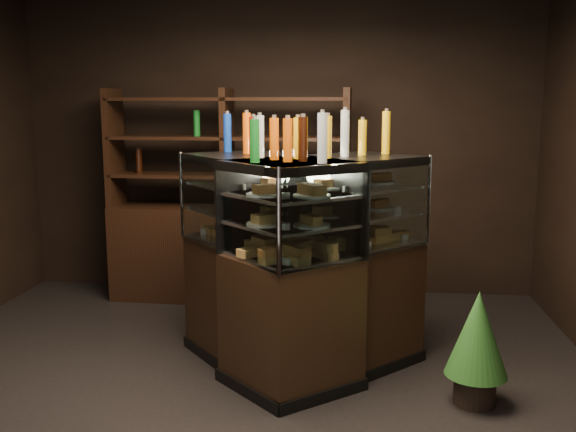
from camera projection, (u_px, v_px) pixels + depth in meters
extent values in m
plane|color=black|center=(231.00, 398.00, 4.11)|extent=(5.00, 5.00, 0.00)
cube|color=black|center=(277.00, 141.00, 6.30)|extent=(5.00, 0.02, 3.00)
cube|color=black|center=(0.00, 271.00, 1.40)|extent=(5.00, 0.02, 3.00)
cube|color=black|center=(325.00, 310.00, 4.47)|extent=(1.43, 1.43, 0.88)
cube|color=black|center=(324.00, 364.00, 4.54)|extent=(1.47, 1.47, 0.08)
cube|color=black|center=(326.00, 163.00, 4.29)|extent=(1.43, 1.43, 0.06)
cube|color=silver|center=(326.00, 247.00, 4.39)|extent=(1.35, 1.35, 0.02)
cube|color=silver|center=(326.00, 218.00, 4.36)|extent=(1.35, 1.35, 0.02)
cube|color=silver|center=(326.00, 190.00, 4.32)|extent=(1.35, 1.35, 0.02)
cube|color=white|center=(363.00, 210.00, 4.07)|extent=(0.96, 0.96, 0.62)
cylinder|color=silver|center=(429.00, 200.00, 4.50)|extent=(0.03, 0.03, 0.64)
cylinder|color=silver|center=(279.00, 222.00, 3.66)|extent=(0.03, 0.03, 0.64)
cube|color=black|center=(268.00, 307.00, 4.53)|extent=(1.37, 1.47, 0.88)
cube|color=black|center=(268.00, 361.00, 4.60)|extent=(1.41, 1.51, 0.08)
cube|color=black|center=(267.00, 162.00, 4.35)|extent=(1.37, 1.47, 0.06)
cube|color=silver|center=(268.00, 245.00, 4.45)|extent=(1.30, 1.39, 0.02)
cube|color=silver|center=(268.00, 216.00, 4.42)|extent=(1.30, 1.39, 0.02)
cube|color=silver|center=(267.00, 189.00, 4.38)|extent=(1.30, 1.39, 0.02)
cube|color=white|center=(223.00, 207.00, 4.21)|extent=(0.86, 1.05, 0.62)
cylinder|color=silver|center=(279.00, 222.00, 3.66)|extent=(0.03, 0.03, 0.64)
cylinder|color=silver|center=(182.00, 195.00, 4.77)|extent=(0.03, 0.03, 0.64)
cube|color=gold|center=(262.00, 255.00, 4.01)|extent=(0.19, 0.19, 0.06)
cube|color=gold|center=(286.00, 251.00, 4.12)|extent=(0.19, 0.19, 0.06)
cube|color=gold|center=(308.00, 246.00, 4.24)|extent=(0.19, 0.19, 0.06)
cube|color=gold|center=(329.00, 243.00, 4.36)|extent=(0.19, 0.19, 0.06)
cube|color=gold|center=(349.00, 239.00, 4.48)|extent=(0.19, 0.19, 0.06)
cube|color=gold|center=(368.00, 236.00, 4.59)|extent=(0.19, 0.19, 0.06)
cube|color=gold|center=(385.00, 232.00, 4.71)|extent=(0.19, 0.19, 0.06)
cylinder|color=white|center=(266.00, 224.00, 4.03)|extent=(0.24, 0.24, 0.02)
cube|color=gold|center=(266.00, 218.00, 4.03)|extent=(0.18, 0.18, 0.05)
cylinder|color=white|center=(326.00, 215.00, 4.35)|extent=(0.24, 0.24, 0.02)
cube|color=gold|center=(326.00, 210.00, 4.35)|extent=(0.18, 0.18, 0.05)
cylinder|color=white|center=(378.00, 207.00, 4.67)|extent=(0.24, 0.24, 0.02)
cube|color=gold|center=(378.00, 203.00, 4.66)|extent=(0.18, 0.18, 0.05)
cylinder|color=white|center=(266.00, 194.00, 4.00)|extent=(0.24, 0.24, 0.02)
cube|color=gold|center=(266.00, 189.00, 4.00)|extent=(0.18, 0.18, 0.05)
cylinder|color=white|center=(326.00, 188.00, 4.32)|extent=(0.24, 0.24, 0.02)
cube|color=gold|center=(326.00, 183.00, 4.31)|extent=(0.18, 0.18, 0.05)
cylinder|color=white|center=(378.00, 182.00, 4.64)|extent=(0.24, 0.24, 0.02)
cube|color=gold|center=(378.00, 177.00, 4.63)|extent=(0.18, 0.18, 0.05)
cube|color=gold|center=(225.00, 227.00, 4.89)|extent=(0.18, 0.20, 0.06)
cube|color=gold|center=(237.00, 232.00, 4.74)|extent=(0.18, 0.20, 0.06)
cube|color=gold|center=(250.00, 236.00, 4.58)|extent=(0.18, 0.20, 0.06)
cube|color=gold|center=(264.00, 240.00, 4.43)|extent=(0.18, 0.20, 0.06)
cube|color=gold|center=(278.00, 245.00, 4.27)|extent=(0.18, 0.20, 0.06)
cube|color=gold|center=(294.00, 251.00, 4.12)|extent=(0.18, 0.20, 0.06)
cube|color=gold|center=(311.00, 257.00, 3.96)|extent=(0.18, 0.20, 0.06)
cylinder|color=white|center=(232.00, 204.00, 4.83)|extent=(0.24, 0.24, 0.02)
cube|color=gold|center=(232.00, 199.00, 4.83)|extent=(0.17, 0.18, 0.05)
cylinder|color=white|center=(268.00, 213.00, 4.41)|extent=(0.24, 0.24, 0.02)
cube|color=gold|center=(268.00, 209.00, 4.41)|extent=(0.17, 0.18, 0.05)
cylinder|color=white|center=(310.00, 225.00, 3.99)|extent=(0.24, 0.24, 0.02)
cube|color=gold|center=(310.00, 220.00, 3.99)|extent=(0.17, 0.18, 0.05)
cylinder|color=white|center=(232.00, 179.00, 4.80)|extent=(0.24, 0.24, 0.02)
cube|color=gold|center=(232.00, 175.00, 4.80)|extent=(0.17, 0.18, 0.05)
cylinder|color=white|center=(267.00, 187.00, 4.38)|extent=(0.24, 0.24, 0.02)
cube|color=gold|center=(267.00, 182.00, 4.37)|extent=(0.17, 0.18, 0.05)
cylinder|color=white|center=(311.00, 195.00, 3.96)|extent=(0.24, 0.24, 0.02)
cube|color=gold|center=(311.00, 190.00, 3.95)|extent=(0.17, 0.18, 0.05)
cylinder|color=yellow|center=(258.00, 140.00, 3.91)|extent=(0.06, 0.06, 0.28)
cylinder|color=silver|center=(258.00, 115.00, 3.88)|extent=(0.03, 0.03, 0.02)
cylinder|color=#D8590A|center=(282.00, 139.00, 4.03)|extent=(0.06, 0.06, 0.28)
cylinder|color=silver|center=(282.00, 115.00, 4.00)|extent=(0.03, 0.03, 0.02)
cylinder|color=silver|center=(305.00, 138.00, 4.14)|extent=(0.06, 0.06, 0.28)
cylinder|color=silver|center=(305.00, 115.00, 4.12)|extent=(0.03, 0.03, 0.02)
cylinder|color=black|center=(327.00, 137.00, 4.26)|extent=(0.06, 0.06, 0.28)
cylinder|color=silver|center=(327.00, 114.00, 4.24)|extent=(0.03, 0.03, 0.02)
cylinder|color=#0F38B2|center=(347.00, 136.00, 4.38)|extent=(0.06, 0.06, 0.28)
cylinder|color=silver|center=(347.00, 114.00, 4.35)|extent=(0.03, 0.03, 0.02)
cylinder|color=#147223|center=(366.00, 135.00, 4.50)|extent=(0.06, 0.06, 0.28)
cylinder|color=silver|center=(367.00, 114.00, 4.47)|extent=(0.03, 0.03, 0.02)
cylinder|color=#B20C0A|center=(385.00, 135.00, 4.61)|extent=(0.06, 0.06, 0.28)
cylinder|color=silver|center=(385.00, 113.00, 4.59)|extent=(0.03, 0.03, 0.02)
cylinder|color=yellow|center=(228.00, 133.00, 4.79)|extent=(0.06, 0.06, 0.28)
cylinder|color=silver|center=(227.00, 113.00, 4.76)|extent=(0.03, 0.03, 0.02)
cylinder|color=#D8590A|center=(240.00, 134.00, 4.63)|extent=(0.06, 0.06, 0.28)
cylinder|color=silver|center=(240.00, 113.00, 4.61)|extent=(0.03, 0.03, 0.02)
cylinder|color=silver|center=(253.00, 135.00, 4.48)|extent=(0.06, 0.06, 0.28)
cylinder|color=silver|center=(253.00, 114.00, 4.45)|extent=(0.03, 0.03, 0.02)
cylinder|color=black|center=(267.00, 137.00, 4.32)|extent=(0.06, 0.06, 0.28)
cylinder|color=silver|center=(267.00, 114.00, 4.30)|extent=(0.03, 0.03, 0.02)
cylinder|color=#0F38B2|center=(282.00, 138.00, 4.17)|extent=(0.06, 0.06, 0.28)
cylinder|color=silver|center=(282.00, 114.00, 4.14)|extent=(0.03, 0.03, 0.02)
cylinder|color=#147223|center=(299.00, 139.00, 4.01)|extent=(0.06, 0.06, 0.28)
cylinder|color=silver|center=(299.00, 115.00, 3.99)|extent=(0.03, 0.03, 0.02)
cylinder|color=#B20C0A|center=(316.00, 141.00, 3.86)|extent=(0.06, 0.06, 0.28)
cylinder|color=silver|center=(316.00, 115.00, 3.83)|extent=(0.03, 0.03, 0.02)
cylinder|color=black|center=(475.00, 389.00, 4.02)|extent=(0.26, 0.26, 0.19)
cone|color=#164F1F|center=(478.00, 333.00, 3.95)|extent=(0.39, 0.39, 0.54)
cone|color=#164F1F|center=(479.00, 306.00, 3.92)|extent=(0.30, 0.30, 0.38)
cube|color=black|center=(229.00, 254.00, 6.08)|extent=(2.27, 0.50, 0.90)
cube|color=black|center=(114.00, 148.00, 6.06)|extent=(0.07, 0.38, 1.10)
cube|color=black|center=(227.00, 149.00, 5.91)|extent=(0.07, 0.38, 1.10)
cube|color=black|center=(347.00, 150.00, 5.76)|extent=(0.07, 0.38, 1.10)
cube|color=black|center=(228.00, 176.00, 5.95)|extent=(2.22, 0.45, 0.03)
cube|color=black|center=(227.00, 138.00, 5.89)|extent=(2.22, 0.45, 0.03)
cube|color=black|center=(227.00, 99.00, 5.83)|extent=(2.22, 0.45, 0.03)
cylinder|color=yellow|center=(139.00, 161.00, 6.05)|extent=(0.06, 0.06, 0.22)
cylinder|color=#D8590A|center=(198.00, 162.00, 5.97)|extent=(0.06, 0.06, 0.22)
cylinder|color=silver|center=(258.00, 163.00, 5.89)|extent=(0.06, 0.06, 0.22)
cylinder|color=black|center=(320.00, 164.00, 5.81)|extent=(0.06, 0.06, 0.22)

